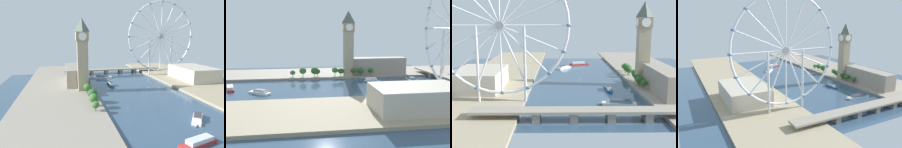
{
  "view_description": "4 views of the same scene",
  "coord_description": "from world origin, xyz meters",
  "views": [
    {
      "loc": [
        -93.08,
        -217.72,
        73.37
      ],
      "look_at": [
        -23.7,
        71.97,
        16.13
      ],
      "focal_mm": 32.86,
      "sensor_mm": 36.0,
      "label": 1
    },
    {
      "loc": [
        321.66,
        -33.36,
        70.89
      ],
      "look_at": [
        15.22,
        14.31,
        19.2
      ],
      "focal_mm": 44.68,
      "sensor_mm": 36.0,
      "label": 2
    },
    {
      "loc": [
        24.12,
        379.27,
        77.34
      ],
      "look_at": [
        19.85,
        50.24,
        14.9
      ],
      "focal_mm": 48.43,
      "sensor_mm": 36.0,
      "label": 3
    },
    {
      "loc": [
        182.74,
        330.34,
        105.4
      ],
      "look_at": [
        19.46,
        18.74,
        15.39
      ],
      "focal_mm": 36.41,
      "sensor_mm": 36.0,
      "label": 4
    }
  ],
  "objects": [
    {
      "name": "clock_tower",
      "position": [
        -69.26,
        42.35,
        50.52
      ],
      "size": [
        16.16,
        16.16,
        91.34
      ],
      "color": "tan",
      "rests_on": "riverbank_left"
    },
    {
      "name": "river_bridge",
      "position": [
        0.0,
        161.04,
        6.6
      ],
      "size": [
        184.09,
        15.69,
        8.88
      ],
      "color": "gray",
      "rests_on": "ground_plane"
    },
    {
      "name": "tour_boat_3",
      "position": [
        -28.26,
        121.36,
        2.15
      ],
      "size": [
        35.92,
        12.01,
        5.2
      ],
      "rotation": [
        0.0,
        0.0,
        6.16
      ],
      "color": "beige",
      "rests_on": "ground_plane"
    },
    {
      "name": "parliament_block",
      "position": [
        -78.82,
        90.18,
        14.87
      ],
      "size": [
        22.0,
        79.67,
        23.75
      ],
      "primitive_type": "cube",
      "color": "gray",
      "rests_on": "riverbank_left"
    },
    {
      "name": "tour_boat_2",
      "position": [
        -6.98,
        -108.01,
        2.17
      ],
      "size": [
        34.78,
        14.66,
        5.09
      ],
      "rotation": [
        0.0,
        0.0,
        3.39
      ],
      "color": "#B22D28",
      "rests_on": "ground_plane"
    },
    {
      "name": "riverside_hall",
      "position": [
        109.08,
        66.65,
        13.14
      ],
      "size": [
        48.31,
        74.5,
        20.28
      ],
      "primitive_type": "cube",
      "color": "#BCB29E",
      "rests_on": "riverbank_right"
    },
    {
      "name": "tree_row_embankment",
      "position": [
        -64.41,
        14.18,
        10.63
      ],
      "size": [
        12.59,
        118.66,
        13.13
      ],
      "color": "#513823",
      "rests_on": "riverbank_left"
    },
    {
      "name": "tour_boat_1",
      "position": [
        -27.38,
        66.51,
        2.35
      ],
      "size": [
        5.73,
        25.59,
        5.64
      ],
      "rotation": [
        0.0,
        0.0,
        1.6
      ],
      "color": "#235684",
      "rests_on": "ground_plane"
    },
    {
      "name": "tour_boat_0",
      "position": [
        18.25,
        -71.97,
        2.02
      ],
      "size": [
        23.08,
        26.77,
        4.96
      ],
      "rotation": [
        0.0,
        0.0,
        4.03
      ],
      "color": "white",
      "rests_on": "ground_plane"
    },
    {
      "name": "riverbank_right",
      "position": [
        101.04,
        0.0,
        1.5
      ],
      "size": [
        90.0,
        520.0,
        3.0
      ],
      "primitive_type": "cube",
      "color": "tan",
      "rests_on": "ground_plane"
    },
    {
      "name": "riverbank_left",
      "position": [
        -101.04,
        0.0,
        1.5
      ],
      "size": [
        90.0,
        520.0,
        3.0
      ],
      "primitive_type": "cube",
      "color": "gray",
      "rests_on": "ground_plane"
    },
    {
      "name": "ferris_wheel",
      "position": [
        75.8,
        117.14,
        69.46
      ],
      "size": [
        123.35,
        3.2,
        127.96
      ],
      "color": "silver",
      "rests_on": "riverbank_right"
    },
    {
      "name": "ground_plane",
      "position": [
        0.0,
        0.0,
        0.0
      ],
      "size": [
        372.09,
        372.09,
        0.0
      ],
      "primitive_type": "plane",
      "color": "#334C66"
    }
  ]
}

